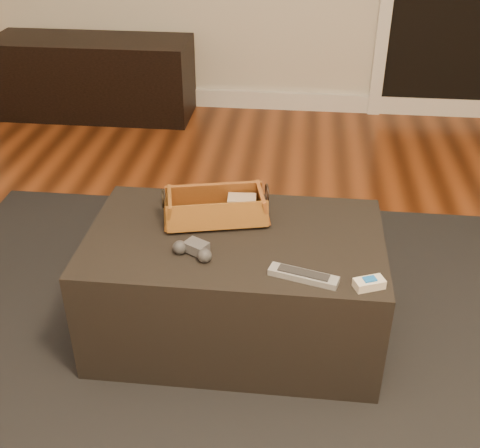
# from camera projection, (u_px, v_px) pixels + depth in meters

# --- Properties ---
(floor) EXTENTS (5.00, 5.50, 0.01)m
(floor) POSITION_uv_depth(u_px,v_px,m) (168.00, 418.00, 1.92)
(floor) COLOR brown
(floor) RESTS_ON ground
(baseboard) EXTENTS (5.00, 0.04, 0.12)m
(baseboard) POSITION_uv_depth(u_px,v_px,m) (250.00, 100.00, 4.19)
(baseboard) COLOR white
(baseboard) RESTS_ON floor
(media_cabinet) EXTENTS (1.29, 0.45, 0.51)m
(media_cabinet) POSITION_uv_depth(u_px,v_px,m) (94.00, 77.00, 3.99)
(media_cabinet) COLOR black
(media_cabinet) RESTS_ON floor
(area_rug) EXTENTS (2.60, 2.00, 0.01)m
(area_rug) POSITION_uv_depth(u_px,v_px,m) (234.00, 340.00, 2.20)
(area_rug) COLOR black
(area_rug) RESTS_ON floor
(ottoman) EXTENTS (1.00, 0.60, 0.42)m
(ottoman) POSITION_uv_depth(u_px,v_px,m) (235.00, 285.00, 2.13)
(ottoman) COLOR black
(ottoman) RESTS_ON area_rug
(tv_remote) EXTENTS (0.19, 0.10, 0.02)m
(tv_remote) POSITION_uv_depth(u_px,v_px,m) (211.00, 216.00, 2.09)
(tv_remote) COLOR black
(tv_remote) RESTS_ON wicker_basket
(cloth_bundle) EXTENTS (0.10, 0.07, 0.05)m
(cloth_bundle) POSITION_uv_depth(u_px,v_px,m) (242.00, 204.00, 2.12)
(cloth_bundle) COLOR tan
(cloth_bundle) RESTS_ON wicker_basket
(wicker_basket) EXTENTS (0.39, 0.26, 0.13)m
(wicker_basket) POSITION_uv_depth(u_px,v_px,m) (216.00, 209.00, 2.09)
(wicker_basket) COLOR #AE6E27
(wicker_basket) RESTS_ON ottoman
(game_controller) EXTENTS (0.15, 0.11, 0.05)m
(game_controller) POSITION_uv_depth(u_px,v_px,m) (194.00, 250.00, 1.91)
(game_controller) COLOR #434347
(game_controller) RESTS_ON ottoman
(silver_remote) EXTENTS (0.22, 0.10, 0.02)m
(silver_remote) POSITION_uv_depth(u_px,v_px,m) (303.00, 276.00, 1.81)
(silver_remote) COLOR #989BA0
(silver_remote) RESTS_ON ottoman
(cream_gadget) EXTENTS (0.10, 0.08, 0.03)m
(cream_gadget) POSITION_uv_depth(u_px,v_px,m) (369.00, 283.00, 1.77)
(cream_gadget) COLOR beige
(cream_gadget) RESTS_ON ottoman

